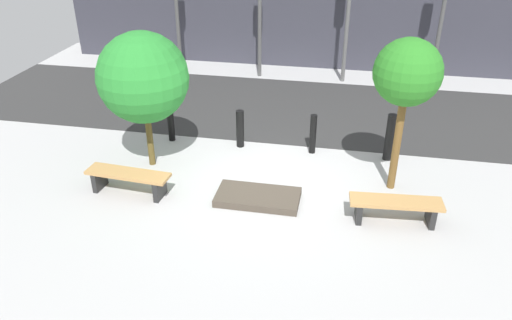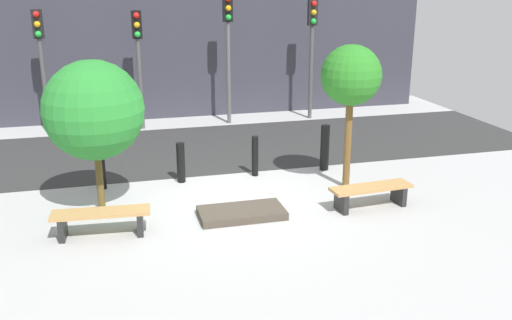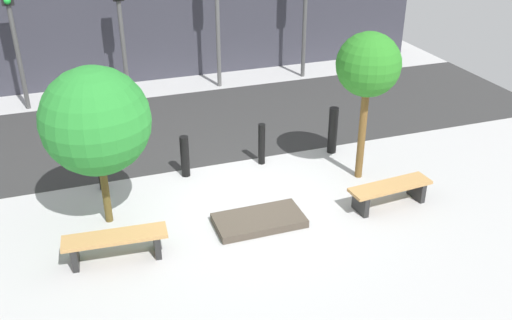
{
  "view_description": "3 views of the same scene",
  "coord_description": "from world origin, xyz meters",
  "px_view_note": "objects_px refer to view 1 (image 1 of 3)",
  "views": [
    {
      "loc": [
        1.5,
        -8.56,
        5.26
      ],
      "look_at": [
        -0.11,
        -0.26,
        0.66
      ],
      "focal_mm": 35.0,
      "sensor_mm": 36.0,
      "label": 1
    },
    {
      "loc": [
        -2.25,
        -10.24,
        4.24
      ],
      "look_at": [
        0.35,
        -0.38,
        1.0
      ],
      "focal_mm": 40.0,
      "sensor_mm": 36.0,
      "label": 2
    },
    {
      "loc": [
        -2.86,
        -8.71,
        5.72
      ],
      "look_at": [
        0.1,
        -0.19,
        1.05
      ],
      "focal_mm": 40.0,
      "sensor_mm": 36.0,
      "label": 3
    }
  ],
  "objects_px": {
    "bench_right": "(395,206)",
    "bollard_far_left": "(171,123)",
    "tree_behind_left_bench": "(143,78)",
    "traffic_light_mid_west": "(260,0)",
    "bollard_right": "(390,137)",
    "planter_bed": "(258,197)",
    "tree_behind_right_bench": "(407,74)",
    "bench_left": "(128,178)",
    "bollard_center": "(313,134)",
    "bollard_left": "(240,129)",
    "traffic_light_east": "(445,0)"
  },
  "relations": [
    {
      "from": "traffic_light_east",
      "to": "bollard_left",
      "type": "bearing_deg",
      "value": -133.86
    },
    {
      "from": "bench_left",
      "to": "bollard_far_left",
      "type": "bearing_deg",
      "value": 93.84
    },
    {
      "from": "tree_behind_right_bench",
      "to": "bollard_left",
      "type": "bearing_deg",
      "value": 160.28
    },
    {
      "from": "bollard_left",
      "to": "traffic_light_east",
      "type": "distance_m",
      "value": 7.21
    },
    {
      "from": "bench_right",
      "to": "bollard_left",
      "type": "height_order",
      "value": "bollard_left"
    },
    {
      "from": "bench_right",
      "to": "bollard_far_left",
      "type": "relative_size",
      "value": 1.82
    },
    {
      "from": "bollard_far_left",
      "to": "bollard_right",
      "type": "bearing_deg",
      "value": 0.0
    },
    {
      "from": "tree_behind_left_bench",
      "to": "bollard_right",
      "type": "xyz_separation_m",
      "value": [
        5.02,
        1.2,
        -1.43
      ]
    },
    {
      "from": "bench_left",
      "to": "tree_behind_right_bench",
      "type": "height_order",
      "value": "tree_behind_right_bench"
    },
    {
      "from": "tree_behind_left_bench",
      "to": "traffic_light_mid_west",
      "type": "distance_m",
      "value": 6.3
    },
    {
      "from": "bollard_far_left",
      "to": "traffic_light_mid_west",
      "type": "distance_m",
      "value": 5.45
    },
    {
      "from": "planter_bed",
      "to": "tree_behind_right_bench",
      "type": "distance_m",
      "value": 3.55
    },
    {
      "from": "tree_behind_right_bench",
      "to": "bollard_far_left",
      "type": "distance_m",
      "value": 5.51
    },
    {
      "from": "tree_behind_left_bench",
      "to": "bollard_center",
      "type": "distance_m",
      "value": 3.87
    },
    {
      "from": "bollard_center",
      "to": "bollard_far_left",
      "type": "bearing_deg",
      "value": 180.0
    },
    {
      "from": "bollard_far_left",
      "to": "bollard_right",
      "type": "xyz_separation_m",
      "value": [
        5.0,
        0.0,
        0.08
      ]
    },
    {
      "from": "tree_behind_right_bench",
      "to": "bollard_center",
      "type": "xyz_separation_m",
      "value": [
        -1.69,
        1.2,
        -1.91
      ]
    },
    {
      "from": "planter_bed",
      "to": "bollard_left",
      "type": "xyz_separation_m",
      "value": [
        -0.83,
        2.19,
        0.37
      ]
    },
    {
      "from": "bollard_left",
      "to": "bollard_right",
      "type": "height_order",
      "value": "bollard_right"
    },
    {
      "from": "traffic_light_mid_west",
      "to": "tree_behind_left_bench",
      "type": "bearing_deg",
      "value": -101.09
    },
    {
      "from": "bench_left",
      "to": "traffic_light_mid_west",
      "type": "height_order",
      "value": "traffic_light_mid_west"
    },
    {
      "from": "bollard_far_left",
      "to": "traffic_light_mid_west",
      "type": "relative_size",
      "value": 0.27
    },
    {
      "from": "planter_bed",
      "to": "bollard_far_left",
      "type": "bearing_deg",
      "value": 138.71
    },
    {
      "from": "bench_left",
      "to": "tree_behind_left_bench",
      "type": "relative_size",
      "value": 0.59
    },
    {
      "from": "traffic_light_east",
      "to": "bench_left",
      "type": "bearing_deg",
      "value": -131.29
    },
    {
      "from": "bench_right",
      "to": "bollard_far_left",
      "type": "distance_m",
      "value": 5.57
    },
    {
      "from": "bench_left",
      "to": "planter_bed",
      "type": "distance_m",
      "value": 2.54
    },
    {
      "from": "traffic_light_mid_west",
      "to": "bench_right",
      "type": "bearing_deg",
      "value": -62.47
    },
    {
      "from": "bench_left",
      "to": "tree_behind_left_bench",
      "type": "bearing_deg",
      "value": 94.47
    },
    {
      "from": "planter_bed",
      "to": "traffic_light_east",
      "type": "relative_size",
      "value": 0.43
    },
    {
      "from": "tree_behind_right_bench",
      "to": "planter_bed",
      "type": "bearing_deg",
      "value": -158.57
    },
    {
      "from": "planter_bed",
      "to": "tree_behind_right_bench",
      "type": "bearing_deg",
      "value": 21.43
    },
    {
      "from": "bollard_far_left",
      "to": "bollard_left",
      "type": "relative_size",
      "value": 1.03
    },
    {
      "from": "traffic_light_mid_west",
      "to": "bollard_right",
      "type": "bearing_deg",
      "value": -52.51
    },
    {
      "from": "bollard_left",
      "to": "traffic_light_east",
      "type": "relative_size",
      "value": 0.24
    },
    {
      "from": "bollard_center",
      "to": "bollard_right",
      "type": "relative_size",
      "value": 0.86
    },
    {
      "from": "bench_left",
      "to": "bollard_far_left",
      "type": "distance_m",
      "value": 2.4
    },
    {
      "from": "bollard_far_left",
      "to": "bollard_right",
      "type": "height_order",
      "value": "bollard_right"
    },
    {
      "from": "tree_behind_right_bench",
      "to": "bollard_right",
      "type": "xyz_separation_m",
      "value": [
        -0.03,
        1.2,
        -1.83
      ]
    },
    {
      "from": "tree_behind_right_bench",
      "to": "bollard_far_left",
      "type": "relative_size",
      "value": 3.32
    },
    {
      "from": "bench_left",
      "to": "planter_bed",
      "type": "relative_size",
      "value": 1.06
    },
    {
      "from": "bench_left",
      "to": "bench_right",
      "type": "height_order",
      "value": "bench_left"
    },
    {
      "from": "bench_right",
      "to": "bollard_far_left",
      "type": "height_order",
      "value": "bollard_far_left"
    },
    {
      "from": "bench_right",
      "to": "bollard_left",
      "type": "xyz_separation_m",
      "value": [
        -3.36,
        2.39,
        0.13
      ]
    },
    {
      "from": "bollard_left",
      "to": "bollard_center",
      "type": "height_order",
      "value": "bollard_center"
    },
    {
      "from": "tree_behind_right_bench",
      "to": "bollard_center",
      "type": "distance_m",
      "value": 2.82
    },
    {
      "from": "traffic_light_mid_west",
      "to": "traffic_light_east",
      "type": "bearing_deg",
      "value": 0.01
    },
    {
      "from": "bench_right",
      "to": "tree_behind_right_bench",
      "type": "relative_size",
      "value": 0.55
    },
    {
      "from": "bollard_right",
      "to": "planter_bed",
      "type": "bearing_deg",
      "value": -138.71
    },
    {
      "from": "traffic_light_mid_west",
      "to": "bollard_far_left",
      "type": "bearing_deg",
      "value": -103.39
    }
  ]
}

